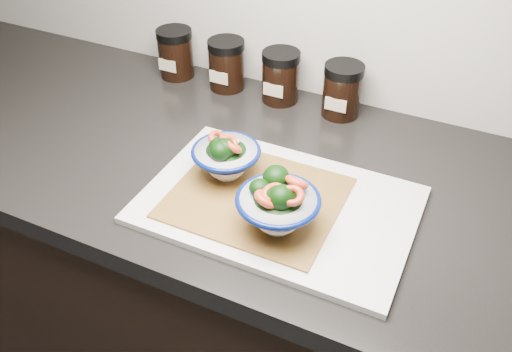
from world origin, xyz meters
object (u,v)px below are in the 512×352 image
at_px(bowl_left, 226,157).
at_px(spice_jar_a, 176,53).
at_px(bowl_right, 278,206).
at_px(spice_jar_c, 281,76).
at_px(spice_jar_d, 342,90).
at_px(spice_jar_b, 227,64).
at_px(cutting_board, 278,205).

relative_size(bowl_left, spice_jar_a, 1.08).
bearing_deg(bowl_right, spice_jar_c, 112.77).
relative_size(bowl_right, spice_jar_c, 1.18).
bearing_deg(spice_jar_d, bowl_right, -86.34).
distance_m(spice_jar_a, spice_jar_c, 0.26).
distance_m(bowl_left, spice_jar_c, 0.31).
relative_size(spice_jar_b, spice_jar_d, 1.00).
bearing_deg(spice_jar_c, spice_jar_b, 180.00).
bearing_deg(spice_jar_b, spice_jar_a, 180.00).
bearing_deg(spice_jar_a, cutting_board, -39.28).
bearing_deg(spice_jar_a, bowl_left, -46.32).
bearing_deg(cutting_board, spice_jar_a, 140.72).
bearing_deg(spice_jar_d, bowl_left, -109.41).
distance_m(cutting_board, bowl_right, 0.08).
relative_size(bowl_left, bowl_right, 0.92).
bearing_deg(spice_jar_b, cutting_board, -50.67).
bearing_deg(spice_jar_b, spice_jar_d, 0.00).
distance_m(bowl_right, spice_jar_a, 0.58).
distance_m(spice_jar_a, spice_jar_d, 0.40).
bearing_deg(spice_jar_c, bowl_right, -67.23).
bearing_deg(spice_jar_c, bowl_left, -84.44).
bearing_deg(spice_jar_b, bowl_right, -52.92).
height_order(bowl_right, spice_jar_d, same).
xyz_separation_m(spice_jar_a, spice_jar_b, (0.13, 0.00, 0.00)).
relative_size(spice_jar_a, spice_jar_d, 1.00).
bearing_deg(spice_jar_c, spice_jar_a, 180.00).
xyz_separation_m(spice_jar_b, spice_jar_d, (0.27, 0.00, 0.00)).
relative_size(cutting_board, spice_jar_d, 3.98).
bearing_deg(cutting_board, spice_jar_c, 112.95).
height_order(cutting_board, spice_jar_b, spice_jar_b).
bearing_deg(bowl_left, spice_jar_d, 70.59).
height_order(spice_jar_a, spice_jar_c, same).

